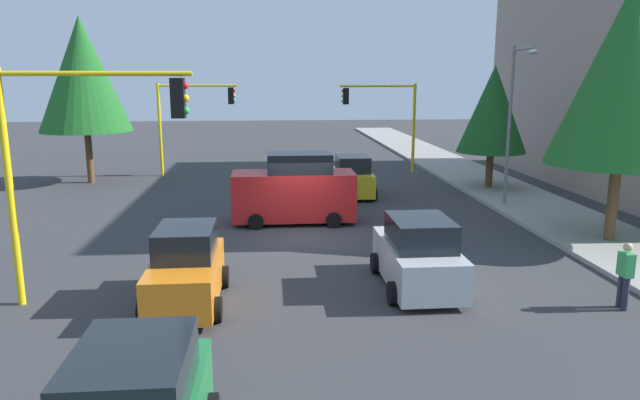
% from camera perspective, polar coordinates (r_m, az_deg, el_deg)
% --- Properties ---
extents(ground_plane, '(120.00, 120.00, 0.00)m').
position_cam_1_polar(ground_plane, '(21.28, -1.65, -3.48)').
color(ground_plane, '#353538').
extents(sidewalk_kerb, '(80.00, 4.00, 0.15)m').
position_cam_1_polar(sidewalk_kerb, '(28.58, 19.24, -0.02)').
color(sidewalk_kerb, gray).
rests_on(sidewalk_kerb, ground).
extents(traffic_signal_near_right, '(0.36, 4.59, 5.88)m').
position_cam_1_polar(traffic_signal_near_right, '(15.26, -22.43, 5.44)').
color(traffic_signal_near_right, yellow).
rests_on(traffic_signal_near_right, ground).
extents(traffic_signal_far_right, '(0.36, 4.59, 5.37)m').
position_cam_1_polar(traffic_signal_far_right, '(34.83, -12.49, 8.59)').
color(traffic_signal_far_right, yellow).
rests_on(traffic_signal_far_right, ground).
extents(traffic_signal_far_left, '(0.36, 4.59, 5.33)m').
position_cam_1_polar(traffic_signal_far_left, '(35.20, 6.27, 8.78)').
color(traffic_signal_far_left, yellow).
rests_on(traffic_signal_far_left, ground).
extents(street_lamp_curbside, '(2.15, 0.28, 7.00)m').
position_cam_1_polar(street_lamp_curbside, '(26.27, 18.50, 8.46)').
color(street_lamp_curbside, slate).
rests_on(street_lamp_curbside, ground).
extents(tree_roadside_mid, '(3.45, 3.45, 6.28)m').
position_cam_1_polar(tree_roadside_mid, '(30.64, 16.61, 8.51)').
color(tree_roadside_mid, brown).
rests_on(tree_roadside_mid, ground).
extents(tree_roadside_near, '(4.77, 4.77, 8.74)m').
position_cam_1_polar(tree_roadside_near, '(21.86, 27.82, 10.84)').
color(tree_roadside_near, brown).
rests_on(tree_roadside_near, ground).
extents(tree_opposite_side, '(4.83, 4.83, 8.85)m').
position_cam_1_polar(tree_opposite_side, '(33.95, -22.25, 11.32)').
color(tree_opposite_side, brown).
rests_on(tree_opposite_side, ground).
extents(delivery_van_red, '(2.22, 4.80, 2.77)m').
position_cam_1_polar(delivery_van_red, '(22.92, -2.52, 0.92)').
color(delivery_van_red, red).
rests_on(delivery_van_red, ground).
extents(car_orange, '(3.74, 1.92, 1.98)m').
position_cam_1_polar(car_orange, '(15.10, -12.99, -6.69)').
color(car_orange, orange).
rests_on(car_orange, ground).
extents(car_silver, '(3.97, 2.09, 1.98)m').
position_cam_1_polar(car_silver, '(16.07, 9.60, -5.40)').
color(car_silver, '#B2B5BA').
rests_on(car_silver, ground).
extents(car_yellow, '(3.67, 2.03, 1.98)m').
position_cam_1_polar(car_yellow, '(28.29, 3.17, 2.21)').
color(car_yellow, yellow).
rests_on(car_yellow, ground).
extents(pedestrian_crossing, '(0.40, 0.24, 1.70)m').
position_cam_1_polar(pedestrian_crossing, '(16.22, 27.74, -6.43)').
color(pedestrian_crossing, '#262638').
rests_on(pedestrian_crossing, ground).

